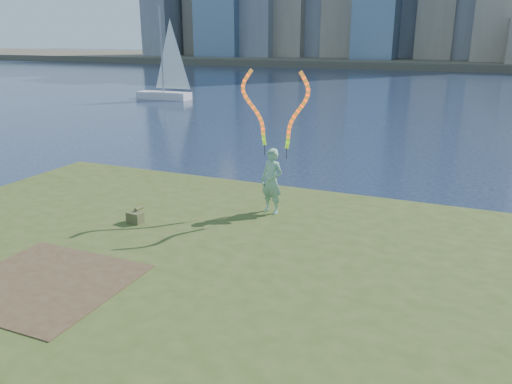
% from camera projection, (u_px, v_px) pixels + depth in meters
% --- Properties ---
extents(ground, '(320.00, 320.00, 0.00)m').
position_uv_depth(ground, '(218.00, 272.00, 12.12)').
color(ground, '#18253E').
rests_on(ground, ground).
extents(grassy_knoll, '(20.00, 18.00, 0.80)m').
position_uv_depth(grassy_knoll, '(165.00, 304.00, 10.00)').
color(grassy_knoll, '#3A4A1A').
rests_on(grassy_knoll, ground).
extents(dirt_patch, '(3.20, 3.00, 0.02)m').
position_uv_depth(dirt_patch, '(44.00, 283.00, 9.88)').
color(dirt_patch, '#47331E').
rests_on(dirt_patch, grassy_knoll).
extents(far_shore, '(320.00, 40.00, 1.20)m').
position_uv_depth(far_shore, '(445.00, 62.00, 95.33)').
color(far_shore, '#4C4738').
rests_on(far_shore, ground).
extents(woman_with_ribbons, '(2.06, 0.68, 4.16)m').
position_uv_depth(woman_with_ribbons, '(273.00, 163.00, 13.43)').
color(woman_with_ribbons, '#217948').
rests_on(woman_with_ribbons, grassy_knoll).
extents(canvas_bag, '(0.42, 0.48, 0.38)m').
position_uv_depth(canvas_bag, '(135.00, 217.00, 13.04)').
color(canvas_bag, '#4A4928').
rests_on(canvas_bag, grassy_knoll).
extents(sailboat, '(5.18, 1.63, 7.85)m').
position_uv_depth(sailboat, '(166.00, 84.00, 44.03)').
color(sailboat, silver).
rests_on(sailboat, ground).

